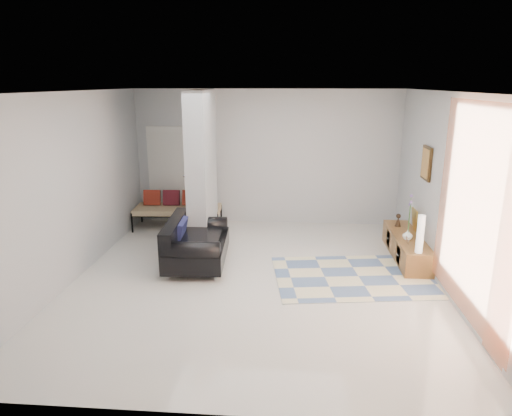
{
  "coord_description": "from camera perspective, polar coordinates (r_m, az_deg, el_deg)",
  "views": [
    {
      "loc": [
        0.53,
        -6.46,
        2.92
      ],
      "look_at": [
        -0.03,
        0.6,
        0.97
      ],
      "focal_mm": 32.0,
      "sensor_mm": 36.0,
      "label": 1
    }
  ],
  "objects": [
    {
      "name": "floor",
      "position": [
        7.11,
        -0.13,
        -8.83
      ],
      "size": [
        6.0,
        6.0,
        0.0
      ],
      "primitive_type": "plane",
      "color": "beige",
      "rests_on": "ground"
    },
    {
      "name": "ceiling",
      "position": [
        6.48,
        -0.15,
        14.36
      ],
      "size": [
        6.0,
        6.0,
        0.0
      ],
      "primitive_type": "plane",
      "rotation": [
        3.14,
        0.0,
        0.0
      ],
      "color": "white",
      "rests_on": "wall_back"
    },
    {
      "name": "wall_back",
      "position": [
        9.59,
        1.33,
        6.31
      ],
      "size": [
        6.0,
        0.0,
        6.0
      ],
      "primitive_type": "plane",
      "rotation": [
        1.57,
        0.0,
        0.0
      ],
      "color": "#B3B5B7",
      "rests_on": "ground"
    },
    {
      "name": "wall_front",
      "position": [
        3.81,
        -3.84,
        -8.11
      ],
      "size": [
        6.0,
        0.0,
        6.0
      ],
      "primitive_type": "plane",
      "rotation": [
        -1.57,
        0.0,
        0.0
      ],
      "color": "#B3B5B7",
      "rests_on": "ground"
    },
    {
      "name": "wall_left",
      "position": [
        7.4,
        -21.9,
        2.45
      ],
      "size": [
        0.0,
        6.0,
        6.0
      ],
      "primitive_type": "plane",
      "rotation": [
        1.57,
        0.0,
        1.57
      ],
      "color": "#B3B5B7",
      "rests_on": "ground"
    },
    {
      "name": "wall_right",
      "position": [
        7.0,
        22.93,
        1.64
      ],
      "size": [
        0.0,
        6.0,
        6.0
      ],
      "primitive_type": "plane",
      "rotation": [
        1.57,
        0.0,
        -1.57
      ],
      "color": "#B3B5B7",
      "rests_on": "ground"
    },
    {
      "name": "partition_column",
      "position": [
        8.36,
        -6.8,
        4.84
      ],
      "size": [
        0.35,
        1.2,
        2.8
      ],
      "primitive_type": "cube",
      "color": "#9CA0A3",
      "rests_on": "floor"
    },
    {
      "name": "hallway_door",
      "position": [
        9.96,
        -10.88,
        4.15
      ],
      "size": [
        0.85,
        0.06,
        2.04
      ],
      "primitive_type": "cube",
      "color": "silver",
      "rests_on": "floor"
    },
    {
      "name": "curtain",
      "position": [
        5.91,
        25.61,
        -0.53
      ],
      "size": [
        0.0,
        2.55,
        2.55
      ],
      "primitive_type": "plane",
      "rotation": [
        1.57,
        0.0,
        1.57
      ],
      "color": "#F47640",
      "rests_on": "wall_right"
    },
    {
      "name": "wall_art",
      "position": [
        7.96,
        20.55,
        5.26
      ],
      "size": [
        0.04,
        0.45,
        0.55
      ],
      "primitive_type": "cube",
      "color": "#33210D",
      "rests_on": "wall_right"
    },
    {
      "name": "media_console",
      "position": [
        8.26,
        18.27,
        -4.57
      ],
      "size": [
        0.45,
        1.85,
        0.8
      ],
      "color": "brown",
      "rests_on": "floor"
    },
    {
      "name": "loveseat",
      "position": [
        7.61,
        -7.83,
        -4.42
      ],
      "size": [
        1.02,
        1.64,
        0.76
      ],
      "rotation": [
        0.0,
        0.0,
        0.06
      ],
      "color": "silver",
      "rests_on": "floor"
    },
    {
      "name": "daybed",
      "position": [
        9.57,
        -9.89,
        0.03
      ],
      "size": [
        1.8,
        0.84,
        0.77
      ],
      "rotation": [
        0.0,
        0.0,
        0.05
      ],
      "color": "black",
      "rests_on": "floor"
    },
    {
      "name": "area_rug",
      "position": [
        7.35,
        12.67,
        -8.34
      ],
      "size": [
        2.77,
        2.03,
        0.01
      ],
      "primitive_type": "cube",
      "rotation": [
        0.0,
        0.0,
        0.13
      ],
      "color": "beige",
      "rests_on": "floor"
    },
    {
      "name": "cylinder_lamp",
      "position": [
        7.37,
        19.85,
        -3.08
      ],
      "size": [
        0.11,
        0.11,
        0.59
      ],
      "primitive_type": "cylinder",
      "color": "white",
      "rests_on": "media_console"
    },
    {
      "name": "bronze_figurine",
      "position": [
        8.63,
        17.34,
        -1.46
      ],
      "size": [
        0.13,
        0.13,
        0.23
      ],
      "primitive_type": null,
      "rotation": [
        0.0,
        0.0,
        -0.1
      ],
      "color": "#302015",
      "rests_on": "media_console"
    },
    {
      "name": "vase",
      "position": [
        7.97,
        18.43,
        -3.19
      ],
      "size": [
        0.19,
        0.19,
        0.17
      ],
      "primitive_type": "imported",
      "rotation": [
        0.0,
        0.0,
        -0.17
      ],
      "color": "white",
      "rests_on": "media_console"
    }
  ]
}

